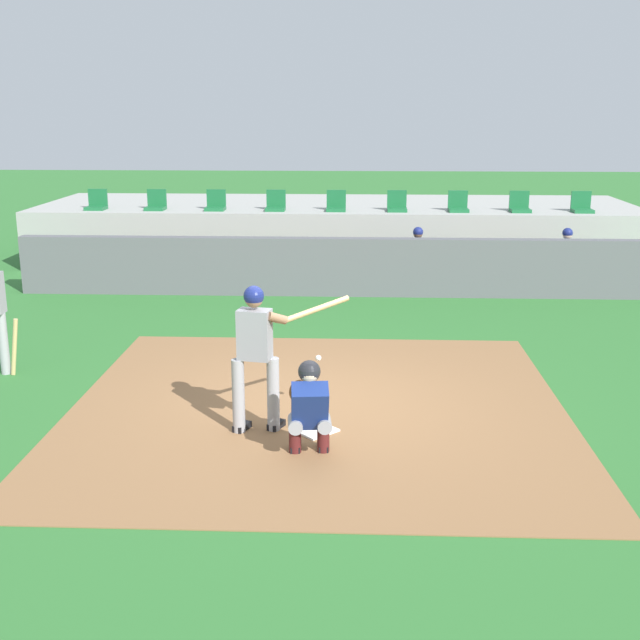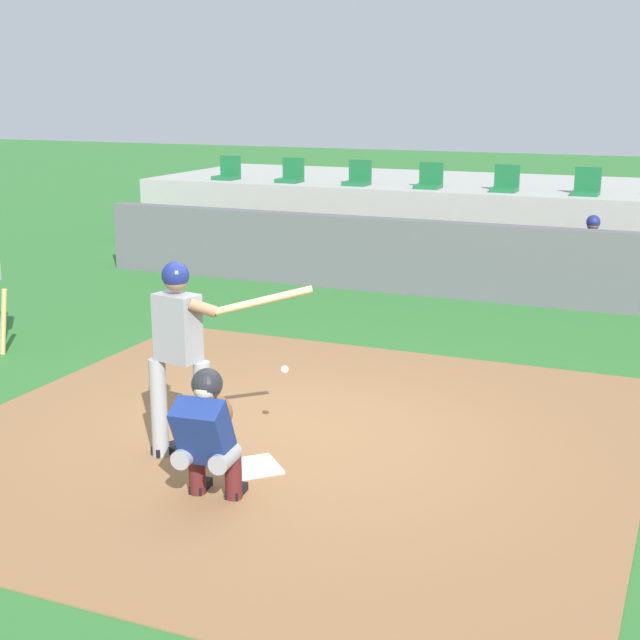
{
  "view_description": "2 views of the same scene",
  "coord_description": "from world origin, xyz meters",
  "px_view_note": "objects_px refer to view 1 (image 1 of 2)",
  "views": [
    {
      "loc": [
        0.47,
        -9.86,
        3.8
      ],
      "look_at": [
        0.0,
        0.7,
        1.0
      ],
      "focal_mm": 45.27,
      "sensor_mm": 36.0,
      "label": 1
    },
    {
      "loc": [
        3.44,
        -7.37,
        3.24
      ],
      "look_at": [
        0.0,
        0.7,
        1.0
      ],
      "focal_mm": 51.05,
      "sensor_mm": 36.0,
      "label": 2
    }
  ],
  "objects_px": {
    "dugout_player_0": "(418,257)",
    "stadium_seat_6": "(458,206)",
    "catcher_crouched": "(309,405)",
    "stadium_seat_8": "(582,206)",
    "stadium_seat_7": "(520,206)",
    "stadium_seat_4": "(336,205)",
    "stadium_seat_1": "(156,204)",
    "stadium_seat_0": "(97,204)",
    "stadium_seat_5": "(397,205)",
    "stadium_seat_3": "(276,205)",
    "stadium_seat_2": "(216,204)",
    "home_plate": "(315,430)",
    "dugout_player_1": "(567,258)",
    "batter_at_plate": "(257,349)"
  },
  "relations": [
    {
      "from": "catcher_crouched",
      "to": "stadium_seat_7",
      "type": "distance_m",
      "value": 11.76
    },
    {
      "from": "stadium_seat_0",
      "to": "stadium_seat_6",
      "type": "relative_size",
      "value": 1.0
    },
    {
      "from": "stadium_seat_0",
      "to": "dugout_player_0",
      "type": "bearing_deg",
      "value": -15.0
    },
    {
      "from": "stadium_seat_3",
      "to": "stadium_seat_6",
      "type": "bearing_deg",
      "value": 0.0
    },
    {
      "from": "batter_at_plate",
      "to": "stadium_seat_7",
      "type": "bearing_deg",
      "value": 63.85
    },
    {
      "from": "catcher_crouched",
      "to": "stadium_seat_4",
      "type": "relative_size",
      "value": 3.56
    },
    {
      "from": "dugout_player_1",
      "to": "stadium_seat_6",
      "type": "relative_size",
      "value": 2.71
    },
    {
      "from": "dugout_player_0",
      "to": "stadium_seat_2",
      "type": "xyz_separation_m",
      "value": [
        -4.7,
        2.03,
        0.86
      ]
    },
    {
      "from": "stadium_seat_3",
      "to": "stadium_seat_8",
      "type": "relative_size",
      "value": 1.0
    },
    {
      "from": "dugout_player_0",
      "to": "stadium_seat_7",
      "type": "relative_size",
      "value": 2.71
    },
    {
      "from": "stadium_seat_3",
      "to": "stadium_seat_8",
      "type": "xyz_separation_m",
      "value": [
        7.22,
        0.0,
        0.0
      ]
    },
    {
      "from": "dugout_player_0",
      "to": "stadium_seat_1",
      "type": "bearing_deg",
      "value": 161.69
    },
    {
      "from": "stadium_seat_1",
      "to": "stadium_seat_3",
      "type": "xyz_separation_m",
      "value": [
        2.89,
        0.0,
        0.0
      ]
    },
    {
      "from": "stadium_seat_4",
      "to": "stadium_seat_5",
      "type": "bearing_deg",
      "value": 0.0
    },
    {
      "from": "stadium_seat_4",
      "to": "stadium_seat_6",
      "type": "relative_size",
      "value": 1.0
    },
    {
      "from": "stadium_seat_4",
      "to": "stadium_seat_8",
      "type": "height_order",
      "value": "same"
    },
    {
      "from": "stadium_seat_0",
      "to": "stadium_seat_8",
      "type": "xyz_separation_m",
      "value": [
        11.56,
        0.0,
        0.0
      ]
    },
    {
      "from": "stadium_seat_3",
      "to": "stadium_seat_6",
      "type": "distance_m",
      "value": 4.33
    },
    {
      "from": "dugout_player_0",
      "to": "stadium_seat_2",
      "type": "bearing_deg",
      "value": 156.61
    },
    {
      "from": "stadium_seat_6",
      "to": "catcher_crouched",
      "type": "bearing_deg",
      "value": -105.0
    },
    {
      "from": "stadium_seat_1",
      "to": "stadium_seat_6",
      "type": "height_order",
      "value": "same"
    },
    {
      "from": "stadium_seat_6",
      "to": "stadium_seat_8",
      "type": "bearing_deg",
      "value": 0.0
    },
    {
      "from": "home_plate",
      "to": "stadium_seat_8",
      "type": "xyz_separation_m",
      "value": [
        5.78,
        10.18,
        1.51
      ]
    },
    {
      "from": "dugout_player_0",
      "to": "stadium_seat_6",
      "type": "relative_size",
      "value": 2.71
    },
    {
      "from": "home_plate",
      "to": "stadium_seat_4",
      "type": "distance_m",
      "value": 10.29
    },
    {
      "from": "stadium_seat_2",
      "to": "stadium_seat_4",
      "type": "height_order",
      "value": "same"
    },
    {
      "from": "stadium_seat_2",
      "to": "stadium_seat_6",
      "type": "xyz_separation_m",
      "value": [
        5.78,
        0.0,
        0.0
      ]
    },
    {
      "from": "stadium_seat_3",
      "to": "stadium_seat_7",
      "type": "relative_size",
      "value": 1.0
    },
    {
      "from": "stadium_seat_6",
      "to": "stadium_seat_8",
      "type": "height_order",
      "value": "same"
    },
    {
      "from": "stadium_seat_5",
      "to": "dugout_player_0",
      "type": "bearing_deg",
      "value": -79.69
    },
    {
      "from": "stadium_seat_7",
      "to": "stadium_seat_8",
      "type": "xyz_separation_m",
      "value": [
        1.44,
        0.0,
        0.0
      ]
    },
    {
      "from": "dugout_player_0",
      "to": "dugout_player_1",
      "type": "bearing_deg",
      "value": 0.0
    },
    {
      "from": "stadium_seat_2",
      "to": "stadium_seat_6",
      "type": "bearing_deg",
      "value": 0.0
    },
    {
      "from": "stadium_seat_0",
      "to": "stadium_seat_5",
      "type": "relative_size",
      "value": 1.0
    },
    {
      "from": "stadium_seat_6",
      "to": "stadium_seat_7",
      "type": "relative_size",
      "value": 1.0
    },
    {
      "from": "catcher_crouched",
      "to": "stadium_seat_8",
      "type": "bearing_deg",
      "value": 61.92
    },
    {
      "from": "stadium_seat_3",
      "to": "stadium_seat_1",
      "type": "bearing_deg",
      "value": 180.0
    },
    {
      "from": "stadium_seat_4",
      "to": "batter_at_plate",
      "type": "bearing_deg",
      "value": -93.77
    },
    {
      "from": "batter_at_plate",
      "to": "dugout_player_1",
      "type": "relative_size",
      "value": 1.39
    },
    {
      "from": "stadium_seat_2",
      "to": "stadium_seat_3",
      "type": "xyz_separation_m",
      "value": [
        1.44,
        0.0,
        0.0
      ]
    },
    {
      "from": "catcher_crouched",
      "to": "stadium_seat_8",
      "type": "xyz_separation_m",
      "value": [
        5.8,
        10.88,
        0.93
      ]
    },
    {
      "from": "stadium_seat_1",
      "to": "stadium_seat_5",
      "type": "relative_size",
      "value": 1.0
    },
    {
      "from": "stadium_seat_4",
      "to": "home_plate",
      "type": "bearing_deg",
      "value": -90.0
    },
    {
      "from": "stadium_seat_8",
      "to": "stadium_seat_7",
      "type": "bearing_deg",
      "value": 180.0
    },
    {
      "from": "catcher_crouched",
      "to": "dugout_player_0",
      "type": "bearing_deg",
      "value": 78.24
    },
    {
      "from": "dugout_player_1",
      "to": "stadium_seat_1",
      "type": "height_order",
      "value": "stadium_seat_1"
    },
    {
      "from": "home_plate",
      "to": "stadium_seat_6",
      "type": "bearing_deg",
      "value": 74.16
    },
    {
      "from": "dugout_player_1",
      "to": "stadium_seat_4",
      "type": "distance_m",
      "value": 5.46
    },
    {
      "from": "home_plate",
      "to": "stadium_seat_5",
      "type": "height_order",
      "value": "stadium_seat_5"
    },
    {
      "from": "stadium_seat_0",
      "to": "stadium_seat_7",
      "type": "distance_m",
      "value": 10.11
    }
  ]
}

